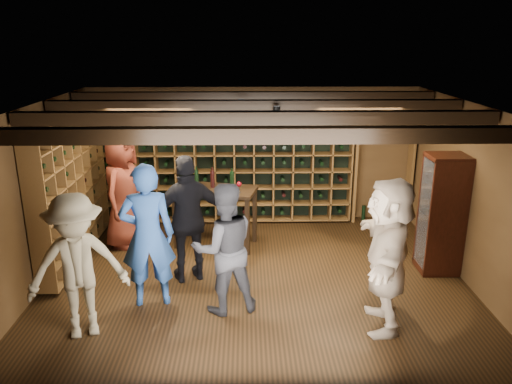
{
  "coord_description": "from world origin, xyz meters",
  "views": [
    {
      "loc": [
        -0.13,
        -6.57,
        3.39
      ],
      "look_at": [
        0.01,
        0.2,
        1.25
      ],
      "focal_mm": 35.0,
      "sensor_mm": 36.0,
      "label": 1
    }
  ],
  "objects_px": {
    "man_grey_suit": "(224,249)",
    "man_blue_shirt": "(148,236)",
    "display_cabinet": "(441,217)",
    "tasting_table": "(215,196)",
    "guest_red_floral": "(123,191)",
    "guest_woman_black": "(189,219)",
    "guest_beige": "(387,254)",
    "guest_khaki": "(78,267)"
  },
  "relations": [
    {
      "from": "tasting_table",
      "to": "guest_woman_black",
      "type": "bearing_deg",
      "value": -89.96
    },
    {
      "from": "guest_woman_black",
      "to": "tasting_table",
      "type": "xyz_separation_m",
      "value": [
        0.29,
        1.22,
        -0.05
      ]
    },
    {
      "from": "guest_red_floral",
      "to": "guest_woman_black",
      "type": "distance_m",
      "value": 1.74
    },
    {
      "from": "display_cabinet",
      "to": "guest_khaki",
      "type": "bearing_deg",
      "value": -161.7
    },
    {
      "from": "man_grey_suit",
      "to": "guest_woman_black",
      "type": "height_order",
      "value": "guest_woman_black"
    },
    {
      "from": "guest_beige",
      "to": "tasting_table",
      "type": "bearing_deg",
      "value": -129.5
    },
    {
      "from": "man_blue_shirt",
      "to": "guest_red_floral",
      "type": "height_order",
      "value": "guest_red_floral"
    },
    {
      "from": "guest_khaki",
      "to": "guest_red_floral",
      "type": "bearing_deg",
      "value": 73.07
    },
    {
      "from": "display_cabinet",
      "to": "tasting_table",
      "type": "bearing_deg",
      "value": 163.19
    },
    {
      "from": "man_grey_suit",
      "to": "guest_red_floral",
      "type": "bearing_deg",
      "value": -65.52
    },
    {
      "from": "guest_red_floral",
      "to": "tasting_table",
      "type": "distance_m",
      "value": 1.51
    },
    {
      "from": "guest_khaki",
      "to": "guest_woman_black",
      "type": "bearing_deg",
      "value": 31.87
    },
    {
      "from": "guest_woman_black",
      "to": "guest_khaki",
      "type": "bearing_deg",
      "value": 31.48
    },
    {
      "from": "display_cabinet",
      "to": "guest_woman_black",
      "type": "bearing_deg",
      "value": -176.8
    },
    {
      "from": "guest_woman_black",
      "to": "guest_khaki",
      "type": "height_order",
      "value": "guest_woman_black"
    },
    {
      "from": "man_grey_suit",
      "to": "guest_beige",
      "type": "bearing_deg",
      "value": 153.05
    },
    {
      "from": "guest_khaki",
      "to": "tasting_table",
      "type": "xyz_separation_m",
      "value": [
        1.41,
        2.59,
        -0.0
      ]
    },
    {
      "from": "guest_beige",
      "to": "tasting_table",
      "type": "height_order",
      "value": "guest_beige"
    },
    {
      "from": "man_grey_suit",
      "to": "guest_woman_black",
      "type": "xyz_separation_m",
      "value": [
        -0.53,
        0.86,
        0.07
      ]
    },
    {
      "from": "man_grey_suit",
      "to": "tasting_table",
      "type": "relative_size",
      "value": 1.18
    },
    {
      "from": "man_blue_shirt",
      "to": "guest_woman_black",
      "type": "height_order",
      "value": "man_blue_shirt"
    },
    {
      "from": "guest_woman_black",
      "to": "man_grey_suit",
      "type": "bearing_deg",
      "value": 102.39
    },
    {
      "from": "display_cabinet",
      "to": "tasting_table",
      "type": "relative_size",
      "value": 1.22
    },
    {
      "from": "display_cabinet",
      "to": "tasting_table",
      "type": "xyz_separation_m",
      "value": [
        -3.36,
        1.02,
        0.01
      ]
    },
    {
      "from": "man_blue_shirt",
      "to": "guest_woman_black",
      "type": "distance_m",
      "value": 0.8
    },
    {
      "from": "guest_red_floral",
      "to": "guest_woman_black",
      "type": "height_order",
      "value": "guest_red_floral"
    },
    {
      "from": "guest_red_floral",
      "to": "tasting_table",
      "type": "height_order",
      "value": "guest_red_floral"
    },
    {
      "from": "display_cabinet",
      "to": "guest_beige",
      "type": "bearing_deg",
      "value": -129.27
    },
    {
      "from": "guest_woman_black",
      "to": "guest_khaki",
      "type": "relative_size",
      "value": 1.06
    },
    {
      "from": "display_cabinet",
      "to": "man_grey_suit",
      "type": "height_order",
      "value": "display_cabinet"
    },
    {
      "from": "man_blue_shirt",
      "to": "man_grey_suit",
      "type": "xyz_separation_m",
      "value": [
        0.98,
        -0.19,
        -0.1
      ]
    },
    {
      "from": "guest_khaki",
      "to": "tasting_table",
      "type": "height_order",
      "value": "guest_khaki"
    },
    {
      "from": "tasting_table",
      "to": "guest_khaki",
      "type": "bearing_deg",
      "value": -105.0
    },
    {
      "from": "display_cabinet",
      "to": "guest_red_floral",
      "type": "relative_size",
      "value": 0.91
    },
    {
      "from": "display_cabinet",
      "to": "man_grey_suit",
      "type": "relative_size",
      "value": 1.03
    },
    {
      "from": "man_blue_shirt",
      "to": "tasting_table",
      "type": "bearing_deg",
      "value": -121.47
    },
    {
      "from": "display_cabinet",
      "to": "man_blue_shirt",
      "type": "height_order",
      "value": "man_blue_shirt"
    },
    {
      "from": "guest_khaki",
      "to": "guest_beige",
      "type": "relative_size",
      "value": 0.93
    },
    {
      "from": "man_grey_suit",
      "to": "man_blue_shirt",
      "type": "bearing_deg",
      "value": -26.33
    },
    {
      "from": "display_cabinet",
      "to": "guest_woman_black",
      "type": "distance_m",
      "value": 3.66
    },
    {
      "from": "man_blue_shirt",
      "to": "guest_khaki",
      "type": "bearing_deg",
      "value": 36.94
    },
    {
      "from": "guest_woman_black",
      "to": "guest_beige",
      "type": "distance_m",
      "value": 2.76
    }
  ]
}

